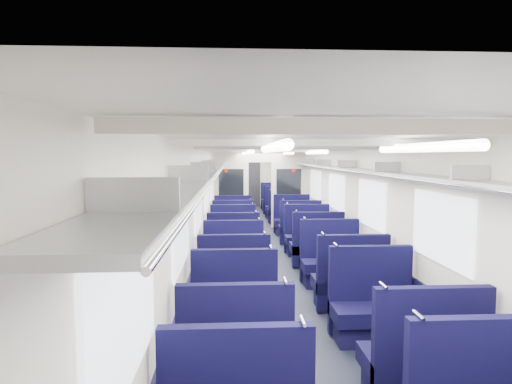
{
  "coord_description": "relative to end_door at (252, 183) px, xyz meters",
  "views": [
    {
      "loc": [
        -0.85,
        -9.61,
        2.2
      ],
      "look_at": [
        -0.21,
        1.79,
        1.23
      ],
      "focal_mm": 30.01,
      "sensor_mm": 36.0,
      "label": 1
    }
  ],
  "objects": [
    {
      "name": "floor",
      "position": [
        0.0,
        -8.94,
        -1.0
      ],
      "size": [
        2.8,
        18.0,
        0.01
      ],
      "primitive_type": "cube",
      "color": "black",
      "rests_on": "ground"
    },
    {
      "name": "ceiling",
      "position": [
        0.0,
        -8.94,
        1.35
      ],
      "size": [
        2.8,
        18.0,
        0.01
      ],
      "primitive_type": "cube",
      "color": "white",
      "rests_on": "wall_left"
    },
    {
      "name": "wall_left",
      "position": [
        -1.4,
        -8.94,
        0.18
      ],
      "size": [
        0.02,
        18.0,
        2.35
      ],
      "primitive_type": "cube",
      "color": "beige",
      "rests_on": "floor"
    },
    {
      "name": "dado_left",
      "position": [
        -1.39,
        -8.94,
        -0.65
      ],
      "size": [
        0.03,
        17.9,
        0.7
      ],
      "primitive_type": "cube",
      "color": "black",
      "rests_on": "floor"
    },
    {
      "name": "wall_right",
      "position": [
        1.4,
        -8.94,
        0.18
      ],
      "size": [
        0.02,
        18.0,
        2.35
      ],
      "primitive_type": "cube",
      "color": "beige",
      "rests_on": "floor"
    },
    {
      "name": "dado_right",
      "position": [
        1.39,
        -8.94,
        -0.65
      ],
      "size": [
        0.03,
        17.9,
        0.7
      ],
      "primitive_type": "cube",
      "color": "black",
      "rests_on": "floor"
    },
    {
      "name": "wall_far",
      "position": [
        0.0,
        0.06,
        0.18
      ],
      "size": [
        2.8,
        0.02,
        2.35
      ],
      "primitive_type": "cube",
      "color": "beige",
      "rests_on": "floor"
    },
    {
      "name": "luggage_rack_left",
      "position": [
        -1.21,
        -8.94,
        0.97
      ],
      "size": [
        0.36,
        17.4,
        0.18
      ],
      "color": "#B2B5BA",
      "rests_on": "wall_left"
    },
    {
      "name": "luggage_rack_right",
      "position": [
        1.21,
        -8.94,
        0.97
      ],
      "size": [
        0.36,
        17.4,
        0.18
      ],
      "color": "#B2B5BA",
      "rests_on": "wall_right"
    },
    {
      "name": "windows",
      "position": [
        0.0,
        -9.4,
        0.42
      ],
      "size": [
        2.78,
        15.6,
        0.75
      ],
      "color": "white",
      "rests_on": "wall_left"
    },
    {
      "name": "ceiling_fittings",
      "position": [
        0.0,
        -9.2,
        1.29
      ],
      "size": [
        2.7,
        16.06,
        0.11
      ],
      "color": "silver",
      "rests_on": "ceiling"
    },
    {
      "name": "end_door",
      "position": [
        0.0,
        0.0,
        0.0
      ],
      "size": [
        0.75,
        0.06,
        2.0
      ],
      "primitive_type": "cube",
      "color": "black",
      "rests_on": "floor"
    },
    {
      "name": "bulkhead",
      "position": [
        -0.0,
        -5.58,
        0.23
      ],
      "size": [
        2.8,
        0.1,
        2.35
      ],
      "color": "silver",
      "rests_on": "floor"
    },
    {
      "name": "seat_4",
      "position": [
        -0.83,
        -14.84,
        -0.65
      ],
      "size": [
        1.02,
        0.56,
        1.14
      ],
      "color": "black",
      "rests_on": "floor"
    },
    {
      "name": "seat_5",
      "position": [
        0.83,
        -15.02,
        -0.65
      ],
      "size": [
        1.02,
        0.56,
        1.14
      ],
      "color": "black",
      "rests_on": "floor"
    },
    {
      "name": "seat_6",
      "position": [
        -0.83,
        -13.76,
        -0.65
      ],
      "size": [
        1.02,
        0.56,
        1.14
      ],
      "color": "black",
      "rests_on": "floor"
    },
    {
      "name": "seat_7",
      "position": [
        0.83,
        -13.66,
        -0.65
      ],
      "size": [
        1.02,
        0.56,
        1.14
      ],
      "color": "black",
      "rests_on": "floor"
    },
    {
      "name": "seat_8",
      "position": [
        -0.83,
        -12.54,
        -0.65
      ],
      "size": [
        1.02,
        0.56,
        1.14
      ],
      "color": "black",
      "rests_on": "floor"
    },
    {
      "name": "seat_9",
      "position": [
        0.83,
        -12.65,
        -0.65
      ],
      "size": [
        1.02,
        0.56,
        1.14
      ],
      "color": "black",
      "rests_on": "floor"
    },
    {
      "name": "seat_10",
      "position": [
        -0.83,
        -11.51,
        -0.65
      ],
      "size": [
        1.02,
        0.56,
        1.14
      ],
      "color": "black",
      "rests_on": "floor"
    },
    {
      "name": "seat_11",
      "position": [
        0.83,
        -11.47,
        -0.65
      ],
      "size": [
        1.02,
        0.56,
        1.14
      ],
      "color": "black",
      "rests_on": "floor"
    },
    {
      "name": "seat_12",
      "position": [
        -0.83,
        -10.25,
        -0.65
      ],
      "size": [
        1.02,
        0.56,
        1.14
      ],
      "color": "black",
      "rests_on": "floor"
    },
    {
      "name": "seat_13",
      "position": [
        0.83,
        -10.24,
        -0.65
      ],
      "size": [
        1.02,
        0.56,
        1.14
      ],
      "color": "black",
      "rests_on": "floor"
    },
    {
      "name": "seat_14",
      "position": [
        -0.83,
        -9.17,
        -0.65
      ],
      "size": [
        1.02,
        0.56,
        1.14
      ],
      "color": "black",
      "rests_on": "floor"
    },
    {
      "name": "seat_15",
      "position": [
        0.83,
        -9.2,
        -0.65
      ],
      "size": [
        1.02,
        0.56,
        1.14
      ],
      "color": "black",
      "rests_on": "floor"
    },
    {
      "name": "seat_16",
      "position": [
        -0.83,
        -7.94,
        -0.65
      ],
      "size": [
        1.02,
        0.56,
        1.14
      ],
      "color": "black",
      "rests_on": "floor"
    },
    {
      "name": "seat_17",
      "position": [
        0.83,
        -8.08,
        -0.65
      ],
      "size": [
        1.02,
        0.56,
        1.14
      ],
      "color": "black",
      "rests_on": "floor"
    },
    {
      "name": "seat_18",
      "position": [
        -0.83,
        -6.96,
        -0.65
      ],
      "size": [
        1.02,
        0.56,
        1.14
      ],
      "color": "black",
      "rests_on": "floor"
    },
    {
      "name": "seat_19",
      "position": [
        0.83,
        -6.75,
        -0.65
      ],
      "size": [
        1.02,
        0.56,
        1.14
      ],
      "color": "black",
      "rests_on": "floor"
    },
    {
      "name": "seat_20",
      "position": [
        -0.83,
        -4.75,
        -0.65
      ],
      "size": [
        1.02,
        0.56,
        1.14
      ],
      "color": "black",
      "rests_on": "floor"
    },
    {
      "name": "seat_21",
      "position": [
        0.83,
        -4.72,
        -0.65
      ],
      "size": [
        1.02,
        0.56,
        1.14
      ],
      "color": "black",
      "rests_on": "floor"
    },
    {
      "name": "seat_22",
      "position": [
        -0.83,
        -3.62,
        -0.65
      ],
      "size": [
        1.02,
        0.56,
        1.14
      ],
      "color": "black",
      "rests_on": "floor"
    },
    {
      "name": "seat_23",
      "position": [
        0.83,
        -3.66,
        -0.65
      ],
      "size": [
        1.02,
        0.56,
        1.14
      ],
      "color": "black",
      "rests_on": "floor"
    },
    {
      "name": "seat_24",
      "position": [
        -0.83,
        -2.41,
        -0.65
      ],
      "size": [
        1.02,
        0.56,
        1.14
      ],
      "color": "black",
      "rests_on": "floor"
    },
    {
      "name": "seat_25",
      "position": [
        0.83,
        -2.5,
        -0.65
      ],
      "size": [
        1.02,
        0.56,
        1.14
      ],
      "color": "black",
      "rests_on": "floor"
    },
    {
      "name": "seat_26",
      "position": [
        -0.83,
        -1.37,
        -0.65
      ],
      "size": [
        1.02,
        0.56,
        1.14
      ],
      "color": "black",
      "rests_on": "floor"
    },
    {
      "name": "seat_27",
      "position": [
        0.83,
        -1.35,
        -0.65
      ],
      "size": [
        1.02,
        0.56,
        1.14
      ],
      "color": "black",
      "rests_on": "floor"
    }
  ]
}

